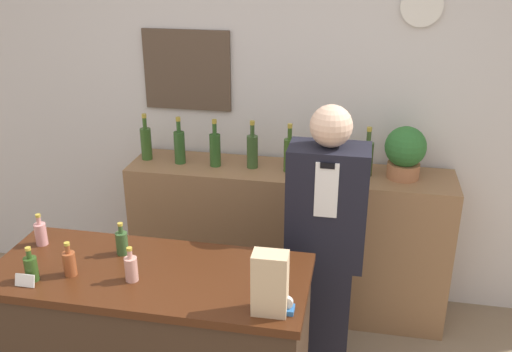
{
  "coord_description": "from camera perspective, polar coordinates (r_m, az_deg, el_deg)",
  "views": [
    {
      "loc": [
        0.58,
        -1.58,
        2.35
      ],
      "look_at": [
        0.05,
        1.12,
        1.2
      ],
      "focal_mm": 40.0,
      "sensor_mm": 36.0,
      "label": 1
    }
  ],
  "objects": [
    {
      "name": "shelf_bottle_3",
      "position": [
        3.59,
        -0.37,
        2.6
      ],
      "size": [
        0.07,
        0.07,
        0.31
      ],
      "color": "#345126",
      "rests_on": "back_shelf"
    },
    {
      "name": "potted_plant",
      "position": [
        3.53,
        14.69,
        2.4
      ],
      "size": [
        0.25,
        0.25,
        0.32
      ],
      "color": "#B27047",
      "rests_on": "back_shelf"
    },
    {
      "name": "counter_bottle_3",
      "position": [
        2.8,
        -13.26,
        -6.47
      ],
      "size": [
        0.06,
        0.06,
        0.16
      ],
      "color": "#345429",
      "rests_on": "display_counter"
    },
    {
      "name": "shelf_bottle_4",
      "position": [
        3.54,
        3.35,
        2.24
      ],
      "size": [
        0.07,
        0.07,
        0.31
      ],
      "color": "#35571F",
      "rests_on": "back_shelf"
    },
    {
      "name": "tape_dispenser",
      "position": [
        2.36,
        2.84,
        -12.93
      ],
      "size": [
        0.09,
        0.06,
        0.07
      ],
      "color": "#2D66A8",
      "rests_on": "display_counter"
    },
    {
      "name": "shelf_bottle_0",
      "position": [
        3.8,
        -10.93,
        3.32
      ],
      "size": [
        0.07,
        0.07,
        0.31
      ],
      "color": "#315521",
      "rests_on": "back_shelf"
    },
    {
      "name": "counter_bottle_1",
      "position": [
        2.72,
        -21.56,
        -8.54
      ],
      "size": [
        0.06,
        0.06,
        0.16
      ],
      "color": "#2B4819",
      "rests_on": "display_counter"
    },
    {
      "name": "price_card_left",
      "position": [
        2.7,
        -22.12,
        -9.66
      ],
      "size": [
        0.09,
        0.02,
        0.06
      ],
      "color": "white",
      "rests_on": "display_counter"
    },
    {
      "name": "counter_bottle_4",
      "position": [
        2.59,
        -12.38,
        -8.98
      ],
      "size": [
        0.06,
        0.06,
        0.16
      ],
      "color": "tan",
      "rests_on": "display_counter"
    },
    {
      "name": "back_wall",
      "position": [
        3.76,
        1.83,
        7.23
      ],
      "size": [
        5.2,
        0.09,
        2.7
      ],
      "color": "silver",
      "rests_on": "ground_plane"
    },
    {
      "name": "shelf_bottle_2",
      "position": [
        3.63,
        -4.11,
        2.74
      ],
      "size": [
        0.07,
        0.07,
        0.31
      ],
      "color": "#2D5623",
      "rests_on": "back_shelf"
    },
    {
      "name": "shelf_bottle_5",
      "position": [
        3.55,
        7.23,
        2.13
      ],
      "size": [
        0.07,
        0.07,
        0.31
      ],
      "color": "#2A4F20",
      "rests_on": "back_shelf"
    },
    {
      "name": "paper_bag",
      "position": [
        2.3,
        1.41,
        -10.68
      ],
      "size": [
        0.14,
        0.09,
        0.27
      ],
      "color": "tan",
      "rests_on": "display_counter"
    },
    {
      "name": "counter_bottle_0",
      "position": [
        3.0,
        -20.73,
        -5.37
      ],
      "size": [
        0.06,
        0.06,
        0.16
      ],
      "color": "tan",
      "rests_on": "display_counter"
    },
    {
      "name": "shelf_bottle_1",
      "position": [
        3.7,
        -7.65,
        2.99
      ],
      "size": [
        0.07,
        0.07,
        0.31
      ],
      "color": "#2C5323",
      "rests_on": "back_shelf"
    },
    {
      "name": "counter_bottle_2",
      "position": [
        2.7,
        -18.15,
        -8.24
      ],
      "size": [
        0.06,
        0.06,
        0.16
      ],
      "color": "brown",
      "rests_on": "display_counter"
    },
    {
      "name": "shelf_bottle_6",
      "position": [
        3.54,
        11.06,
        1.83
      ],
      "size": [
        0.07,
        0.07,
        0.31
      ],
      "color": "#334B22",
      "rests_on": "back_shelf"
    },
    {
      "name": "shopkeeper",
      "position": [
        3.09,
        6.87,
        -7.53
      ],
      "size": [
        0.41,
        0.26,
        1.61
      ],
      "color": "black",
      "rests_on": "ground_plane"
    },
    {
      "name": "back_shelf",
      "position": [
        3.81,
        3.14,
        -6.41
      ],
      "size": [
        2.06,
        0.42,
        1.0
      ],
      "color": "#8E6642",
      "rests_on": "ground_plane"
    }
  ]
}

